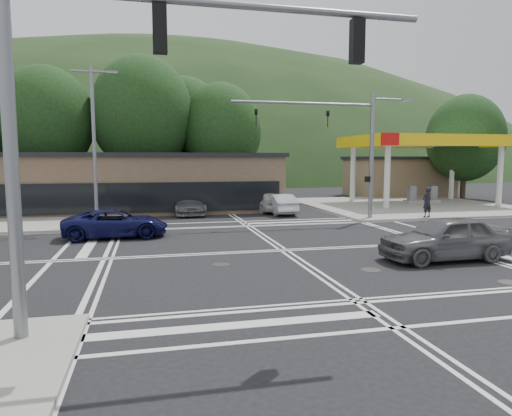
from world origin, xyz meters
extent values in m
plane|color=black|center=(0.00, 0.00, 0.00)|extent=(120.00, 120.00, 0.00)
cube|color=gray|center=(15.00, 15.00, 0.07)|extent=(16.00, 16.00, 0.15)
cube|color=gray|center=(-15.00, 15.00, 0.07)|extent=(16.00, 16.00, 0.15)
cylinder|color=silver|center=(12.00, 13.00, 2.50)|extent=(0.44, 0.44, 5.00)
cylinder|color=silver|center=(12.00, 19.00, 2.50)|extent=(0.44, 0.44, 5.00)
cylinder|color=silver|center=(22.00, 13.00, 2.50)|extent=(0.44, 0.44, 5.00)
cylinder|color=silver|center=(22.00, 19.00, 2.50)|extent=(0.44, 0.44, 5.00)
cube|color=silver|center=(17.00, 16.00, 5.30)|extent=(12.00, 8.00, 0.60)
cube|color=yellow|center=(17.00, 12.00, 5.30)|extent=(12.20, 0.25, 0.90)
cube|color=yellow|center=(17.00, 20.00, 5.30)|extent=(12.20, 0.25, 0.90)
cube|color=yellow|center=(11.00, 16.00, 5.30)|extent=(0.25, 8.20, 0.90)
cube|color=yellow|center=(23.00, 16.00, 5.30)|extent=(0.25, 8.20, 0.90)
cube|color=red|center=(11.50, 11.85, 5.30)|extent=(1.40, 0.12, 0.90)
cube|color=gray|center=(17.00, 16.00, 0.25)|extent=(3.00, 1.00, 0.30)
cube|color=slate|center=(16.00, 16.00, 0.95)|extent=(0.60, 0.50, 1.30)
cube|color=slate|center=(18.00, 16.00, 0.95)|extent=(0.60, 0.50, 1.30)
cube|color=#846B4F|center=(20.00, 25.00, 1.90)|extent=(10.00, 6.00, 3.80)
cube|color=brown|center=(-8.00, 17.00, 2.00)|extent=(24.00, 8.00, 4.00)
ellipsoid|color=#1F3618|center=(0.00, 90.00, 0.00)|extent=(252.00, 126.00, 140.00)
cylinder|color=#382619|center=(-14.00, 24.00, 2.42)|extent=(0.50, 0.50, 4.84)
ellipsoid|color=black|center=(-14.00, 24.00, 7.15)|extent=(8.00, 8.00, 9.20)
cylinder|color=#382619|center=(-6.00, 24.00, 2.64)|extent=(0.50, 0.50, 5.28)
ellipsoid|color=black|center=(-6.00, 24.00, 7.80)|extent=(9.00, 9.00, 10.35)
cylinder|color=#382619|center=(1.00, 24.00, 2.20)|extent=(0.50, 0.50, 4.40)
ellipsoid|color=black|center=(1.00, 24.00, 6.50)|extent=(7.60, 7.60, 8.74)
cylinder|color=#382619|center=(-2.00, 28.00, 2.42)|extent=(0.50, 0.50, 4.84)
ellipsoid|color=black|center=(-2.00, 28.00, 7.15)|extent=(8.40, 8.40, 9.66)
cylinder|color=#382619|center=(24.00, 20.00, 1.98)|extent=(0.50, 0.50, 3.96)
ellipsoid|color=black|center=(24.00, 20.00, 5.85)|extent=(7.20, 7.20, 8.28)
cylinder|color=slate|center=(-8.50, 9.00, 4.50)|extent=(0.20, 0.20, 9.00)
cylinder|color=slate|center=(-8.50, 9.00, 8.70)|extent=(2.20, 0.12, 0.12)
cube|color=slate|center=(-7.40, 9.00, 8.70)|extent=(0.60, 0.25, 0.15)
cylinder|color=slate|center=(8.20, 8.20, 4.00)|extent=(0.28, 0.28, 8.00)
cylinder|color=slate|center=(3.70, 8.20, 7.20)|extent=(9.00, 0.16, 0.16)
imported|color=black|center=(5.20, 8.20, 6.30)|extent=(0.16, 0.20, 1.00)
imported|color=black|center=(0.70, 8.20, 6.30)|extent=(0.16, 0.20, 1.00)
cylinder|color=slate|center=(9.40, 8.20, 7.60)|extent=(2.40, 0.12, 0.12)
cube|color=slate|center=(10.50, 8.20, 7.60)|extent=(0.70, 0.30, 0.15)
cube|color=black|center=(7.95, 8.20, 2.60)|extent=(0.25, 0.30, 0.35)
cylinder|color=slate|center=(-8.20, -8.20, 4.00)|extent=(0.28, 0.28, 8.00)
cylinder|color=slate|center=(-3.70, -8.20, 7.20)|extent=(9.00, 0.16, 0.16)
cube|color=black|center=(-5.20, -8.20, 6.60)|extent=(0.30, 0.25, 1.00)
cube|color=black|center=(-0.70, -8.20, 6.60)|extent=(0.30, 0.25, 1.00)
imported|color=#0E103F|center=(-7.18, 4.98, 0.70)|extent=(5.11, 2.49, 1.40)
imported|color=#595B5E|center=(5.50, -3.18, 0.86)|extent=(5.10, 2.16, 1.72)
imported|color=silver|center=(3.40, 12.47, 0.71)|extent=(1.55, 4.32, 1.42)
imported|color=silver|center=(2.83, 14.00, 0.79)|extent=(2.39, 4.83, 1.58)
imported|color=slate|center=(-2.91, 13.85, 0.74)|extent=(2.19, 5.17, 1.49)
imported|color=black|center=(11.82, 7.52, 1.11)|extent=(0.80, 0.63, 1.93)
camera|label=1|loc=(-5.48, -18.34, 3.89)|focal=32.00mm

